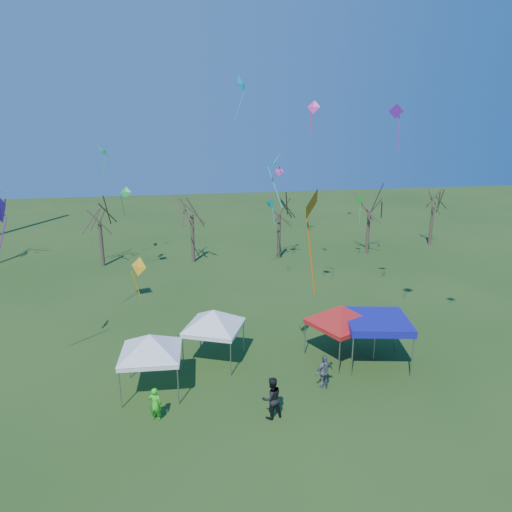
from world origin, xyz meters
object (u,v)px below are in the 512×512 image
Objects in this scene: tree_1 at (98,205)px; tent_white_mid at (214,313)px; tree_3 at (279,197)px; person_grey at (324,372)px; tree_4 at (370,195)px; tree_2 at (191,197)px; tree_5 at (435,193)px; person_green at (155,404)px; tent_blue at (377,322)px; person_dark at (272,398)px; tent_red at (341,309)px; tent_white_west at (150,338)px.

tree_1 is 21.83m from tent_white_mid.
person_grey is at bearing -98.19° from tree_3.
tree_3 is 9.32m from tree_4.
tree_2 is (8.40, -0.27, 0.50)m from tree_1.
tree_5 is 4.22× the size of person_grey.
tree_5 is at bearing -118.81° from person_green.
person_grey is 8.30m from person_green.
person_green is (-11.86, -3.01, -1.61)m from tent_blue.
tent_white_mid is 0.95× the size of tent_blue.
tree_2 is 19.97m from tent_white_mid.
person_dark is (1.95, -25.32, -5.30)m from tree_2.
tent_red is (15.35, -20.87, -2.84)m from tree_1.
tent_white_west is 8.74m from person_grey.
tent_blue is 7.89m from person_dark.
person_dark is at bearing -136.67° from tent_red.
tree_4 is 23.25m from tent_blue.
tree_1 reaches higher than tent_blue.
tent_white_mid is 6.12m from person_green.
tent_white_mid is (-8.42, -19.34, -3.22)m from tree_3.
person_dark is (-24.14, -27.00, -4.74)m from tree_5.
tree_5 is (8.37, 2.06, -0.33)m from tree_4.
person_dark is at bearing -67.98° from tree_1.
tent_white_mid is at bearing -85.75° from person_dark.
tent_blue is (8.72, -1.82, -0.45)m from tent_white_mid.
tent_blue is at bearing -146.42° from person_green.
person_green is at bearing -24.06° from person_dark.
tree_2 is 25.94m from person_dark.
tree_5 is 29.51m from tent_red.
person_green is (-10.11, -3.90, -2.16)m from tent_red.
tree_3 is at bearing -2.27° from tree_2.
tree_2 is 2.07× the size of tent_blue.
person_grey reaches higher than person_green.
tree_5 reaches higher than tent_white_mid.
tree_4 reaches higher than tent_white_mid.
person_grey is 3.64m from person_dark.
tree_2 reaches higher than tent_white_west.
tree_2 reaches higher than tent_white_mid.
person_grey is at bearing -164.02° from person_dark.
tree_1 is 25.81m from person_green.
tent_red is at bearing -118.04° from tree_4.
tent_white_west is at bearing -143.97° from tent_white_mid.
tree_3 reaches higher than person_dark.
person_dark is at bearing -131.79° from tree_5.
tree_5 is at bearing 13.85° from tree_4.
person_grey is at bearing -153.33° from person_green.
tree_4 reaches higher than tent_blue.
tree_4 is (9.32, -0.04, -0.02)m from tree_3.
tent_red is at bearing -130.65° from tree_5.
tree_4 is 30.42m from tent_white_west.
tree_5 reaches higher than person_grey.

